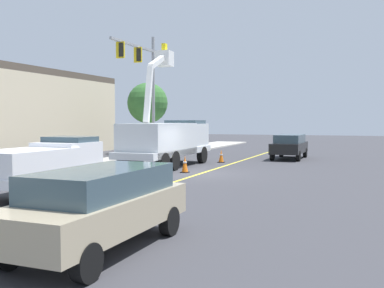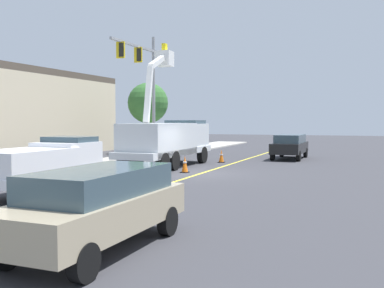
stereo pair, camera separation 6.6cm
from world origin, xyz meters
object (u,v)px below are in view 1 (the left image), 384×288
at_px(traffic_cone_trailing, 221,156).
at_px(traffic_signal_mast, 143,76).
at_px(passing_minivan, 290,145).
at_px(trailing_sedan, 100,203).
at_px(traffic_cone_mid_rear, 185,164).
at_px(traffic_cone_mid_front, 132,177).
at_px(traffic_cone_leading, 29,203).
at_px(utility_bucket_truck, 167,139).
at_px(service_pickup_truck, 45,164).

bearing_deg(traffic_cone_trailing, traffic_signal_mast, 86.53).
relative_size(passing_minivan, trailing_sedan, 1.00).
bearing_deg(traffic_cone_mid_rear, traffic_cone_mid_front, 173.68).
distance_m(traffic_cone_leading, traffic_signal_mast, 18.84).
bearing_deg(utility_bucket_truck, traffic_cone_mid_rear, -141.78).
distance_m(traffic_cone_mid_front, traffic_cone_mid_rear, 4.99).
relative_size(utility_bucket_truck, passing_minivan, 1.70).
distance_m(traffic_cone_mid_front, traffic_signal_mast, 13.16).
bearing_deg(traffic_cone_mid_front, traffic_cone_trailing, -5.01).
relative_size(service_pickup_truck, traffic_cone_leading, 6.90).
bearing_deg(passing_minivan, traffic_signal_mast, 111.90).
relative_size(utility_bucket_truck, traffic_cone_mid_rear, 9.59).
distance_m(service_pickup_truck, traffic_signal_mast, 15.07).
bearing_deg(passing_minivan, trailing_sedan, 176.53).
height_order(passing_minivan, traffic_signal_mast, traffic_signal_mast).
bearing_deg(trailing_sedan, utility_bucket_truck, 16.77).
distance_m(passing_minivan, traffic_cone_leading, 21.81).
bearing_deg(service_pickup_truck, traffic_cone_leading, -149.59).
bearing_deg(traffic_cone_mid_rear, utility_bucket_truck, 38.22).
distance_m(passing_minivan, traffic_cone_mid_rear, 10.81).
bearing_deg(trailing_sedan, service_pickup_truck, 45.03).
bearing_deg(utility_bucket_truck, trailing_sedan, -163.23).
distance_m(utility_bucket_truck, passing_minivan, 9.71).
relative_size(utility_bucket_truck, service_pickup_truck, 1.46).
height_order(service_pickup_truck, traffic_cone_trailing, service_pickup_truck).
distance_m(passing_minivan, traffic_cone_trailing, 5.65).
bearing_deg(traffic_cone_leading, traffic_signal_mast, 14.65).
height_order(service_pickup_truck, traffic_signal_mast, traffic_signal_mast).
distance_m(service_pickup_truck, trailing_sedan, 7.60).
height_order(utility_bucket_truck, traffic_cone_leading, utility_bucket_truck).
bearing_deg(trailing_sedan, traffic_cone_trailing, 7.21).
distance_m(utility_bucket_truck, traffic_cone_mid_front, 7.65).
height_order(utility_bucket_truck, traffic_cone_mid_front, utility_bucket_truck).
xyz_separation_m(trailing_sedan, traffic_cone_mid_rear, (13.33, 2.82, -0.54)).
xyz_separation_m(utility_bucket_truck, traffic_signal_mast, (3.70, 3.21, 4.06)).
relative_size(traffic_cone_mid_front, traffic_cone_mid_rear, 0.84).
bearing_deg(trailing_sedan, traffic_signal_mast, 22.23).
distance_m(traffic_cone_mid_rear, traffic_cone_trailing, 5.84).
xyz_separation_m(service_pickup_truck, passing_minivan, (17.89, -6.79, -0.15)).
relative_size(service_pickup_truck, traffic_cone_mid_rear, 6.58).
distance_m(traffic_cone_mid_front, traffic_cone_trailing, 10.82).
xyz_separation_m(utility_bucket_truck, traffic_cone_mid_front, (-7.42, -1.39, -1.26)).
bearing_deg(traffic_cone_trailing, traffic_cone_mid_rear, 176.10).
relative_size(traffic_cone_leading, traffic_cone_trailing, 1.01).
bearing_deg(utility_bucket_truck, traffic_cone_trailing, -34.78).
relative_size(traffic_cone_mid_rear, traffic_cone_trailing, 1.06).
xyz_separation_m(passing_minivan, trailing_sedan, (-23.26, 1.41, 0.00)).
bearing_deg(traffic_cone_leading, utility_bucket_truck, 5.64).
distance_m(utility_bucket_truck, traffic_cone_mid_rear, 3.35).
distance_m(service_pickup_truck, traffic_cone_trailing, 14.12).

